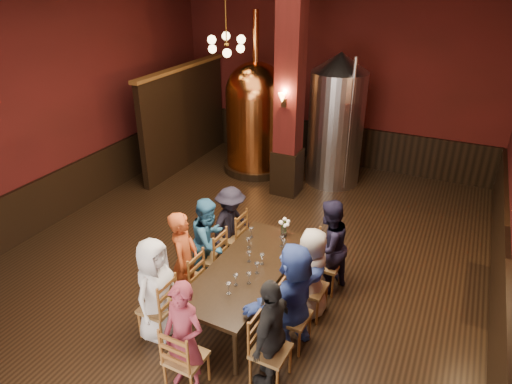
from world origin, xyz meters
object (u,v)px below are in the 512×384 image
at_px(dining_table, 247,271).
at_px(person_0, 155,290).
at_px(person_1, 185,261).
at_px(steel_vessel, 336,120).
at_px(person_2, 209,242).
at_px(copper_kettle, 256,116).
at_px(rose_vase, 284,225).

bearing_deg(dining_table, person_0, -130.36).
distance_m(person_1, steel_vessel, 5.27).
distance_m(person_1, person_2, 0.66).
distance_m(copper_kettle, rose_vase, 4.40).
relative_size(person_0, steel_vessel, 0.51).
bearing_deg(person_2, dining_table, -115.07).
distance_m(person_1, copper_kettle, 5.23).
bearing_deg(person_1, dining_table, -87.24).
relative_size(dining_table, copper_kettle, 0.65).
relative_size(copper_kettle, steel_vessel, 1.26).
relative_size(copper_kettle, rose_vase, 11.94).
bearing_deg(person_1, person_0, 161.54).
bearing_deg(dining_table, rose_vase, 83.30).
height_order(person_2, rose_vase, person_2).
height_order(dining_table, copper_kettle, copper_kettle).
xyz_separation_m(person_1, person_2, (0.02, 0.66, -0.05)).
xyz_separation_m(person_1, steel_vessel, (0.65, 5.18, 0.70)).
bearing_deg(copper_kettle, person_0, -77.57).
height_order(person_1, rose_vase, person_1).
relative_size(dining_table, steel_vessel, 0.82).
relative_size(dining_table, person_1, 1.54).
xyz_separation_m(dining_table, rose_vase, (0.15, 1.00, 0.27)).
bearing_deg(person_1, rose_vase, -54.49).
distance_m(dining_table, rose_vase, 1.04).
xyz_separation_m(copper_kettle, rose_vase, (2.28, -3.74, -0.41)).
bearing_deg(person_2, copper_kettle, 14.27).
distance_m(dining_table, steel_vessel, 4.95).
distance_m(person_0, steel_vessel, 5.93).
bearing_deg(dining_table, person_1, -158.78).
height_order(dining_table, person_0, person_0).
xyz_separation_m(steel_vessel, rose_vase, (0.36, -3.88, -0.53)).
bearing_deg(steel_vessel, copper_kettle, -175.82).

